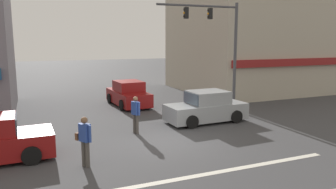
{
  "coord_description": "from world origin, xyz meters",
  "views": [
    {
      "loc": [
        -4.96,
        -11.84,
        4.07
      ],
      "look_at": [
        0.91,
        2.0,
        1.6
      ],
      "focal_mm": 35.0,
      "sensor_mm": 36.0,
      "label": 1
    }
  ],
  "objects": [
    {
      "name": "traffic_light_mast",
      "position": [
        5.12,
        4.27,
        4.18
      ],
      "size": [
        4.89,
        0.36,
        6.2
      ],
      "color": "#47474C",
      "rests_on": "ground"
    },
    {
      "name": "ground_plane",
      "position": [
        0.0,
        0.0,
        0.0
      ],
      "size": [
        120.0,
        120.0,
        0.0
      ],
      "primitive_type": "plane",
      "color": "#3D3D3F"
    },
    {
      "name": "pedestrian_far_side",
      "position": [
        -0.77,
        1.67,
        0.95
      ],
      "size": [
        0.33,
        0.54,
        1.67
      ],
      "color": "#4C4742",
      "rests_on": "ground"
    },
    {
      "name": "sedan_approaching_near",
      "position": [
        0.72,
        7.97,
        0.71
      ],
      "size": [
        2.07,
        4.19,
        1.58
      ],
      "color": "maroon",
      "rests_on": "ground"
    },
    {
      "name": "pedestrian_mid_crossing",
      "position": [
        -3.46,
        -1.39,
        0.95
      ],
      "size": [
        0.47,
        0.67,
        1.67
      ],
      "color": "#4C4742",
      "rests_on": "ground"
    },
    {
      "name": "lane_marking_stripe",
      "position": [
        0.0,
        -3.5,
        0.0
      ],
      "size": [
        9.0,
        0.24,
        0.01
      ],
      "primitive_type": "cube",
      "color": "silver",
      "rests_on": "ground"
    },
    {
      "name": "building_right_corner",
      "position": [
        12.85,
        10.89,
        5.62
      ],
      "size": [
        12.48,
        10.44,
        11.25
      ],
      "color": "#B7AD99",
      "rests_on": "ground"
    },
    {
      "name": "sedan_crossing_leftbound",
      "position": [
        3.16,
        2.33,
        0.71
      ],
      "size": [
        4.16,
        1.99,
        1.58
      ],
      "color": "#999EA3",
      "rests_on": "ground"
    }
  ]
}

